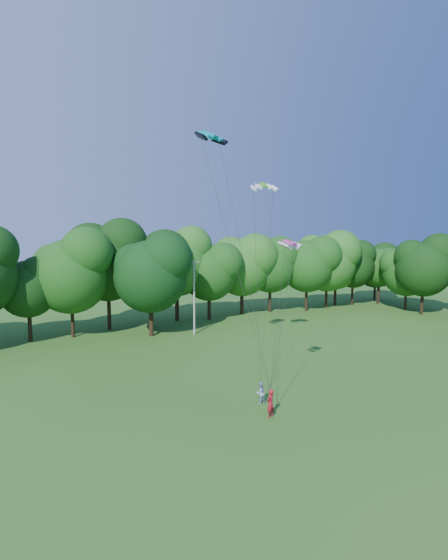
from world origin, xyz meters
TOP-DOWN VIEW (x-y plane):
  - ground at (0.00, 0.00)m, footprint 160.00×160.00m
  - utility_pole at (5.66, 30.48)m, footprint 1.72×0.51m
  - kite_flyer_left at (0.01, 7.06)m, footprint 0.80×0.68m
  - kite_flyer_right at (0.73, 9.27)m, footprint 0.76×0.59m
  - kite_teal at (0.29, 15.89)m, footprint 3.05×2.18m
  - kite_green at (6.41, 17.43)m, footprint 2.52×1.57m
  - kite_pink at (3.09, 9.24)m, footprint 2.04×1.49m
  - tree_back_center at (0.96, 32.18)m, footprint 9.18×9.18m
  - tree_back_east at (34.68, 37.71)m, footprint 7.83×7.83m

SIDE VIEW (x-z plane):
  - ground at x=0.00m, z-range 0.00..0.00m
  - kite_flyer_right at x=0.73m, z-range 0.00..1.56m
  - kite_flyer_left at x=0.01m, z-range 0.00..1.86m
  - utility_pole at x=5.66m, z-range 0.11..8.87m
  - tree_back_east at x=34.68m, z-range 1.41..12.81m
  - tree_back_center at x=0.96m, z-range 1.66..15.01m
  - kite_pink at x=3.09m, z-range 11.09..11.51m
  - kite_green at x=6.41m, z-range 15.90..16.47m
  - kite_teal at x=0.29m, z-range 19.29..19.99m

